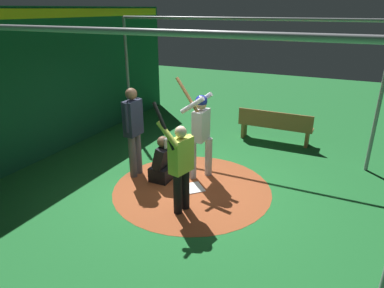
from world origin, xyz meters
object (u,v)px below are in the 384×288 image
at_px(visitor, 181,164).
at_px(batter, 200,129).
at_px(bench, 275,126).
at_px(baseball_0, 182,199).
at_px(catcher, 163,163).
at_px(home_plate, 192,188).
at_px(umpire, 133,127).

bearing_deg(visitor, batter, 113.61).
relative_size(bench, baseball_0, 25.99).
bearing_deg(catcher, batter, 39.26).
relative_size(home_plate, batter, 0.20).
bearing_deg(batter, bench, 70.57).
xyz_separation_m(home_plate, baseball_0, (0.03, -0.49, 0.03)).
xyz_separation_m(home_plate, umpire, (-1.34, 0.05, 1.06)).
height_order(batter, visitor, batter).
bearing_deg(visitor, baseball_0, 127.49).
height_order(catcher, visitor, visitor).
bearing_deg(umpire, visitor, -28.88).
bearing_deg(catcher, home_plate, -4.75).
bearing_deg(baseball_0, bench, 77.28).
bearing_deg(umpire, home_plate, -1.98).
xyz_separation_m(visitor, bench, (0.72, 4.03, -0.45)).
distance_m(home_plate, visitor, 1.20).
bearing_deg(home_plate, batter, 97.80).
bearing_deg(batter, catcher, -140.74).
xyz_separation_m(catcher, baseball_0, (0.71, -0.55, -0.34)).
bearing_deg(home_plate, visitor, -78.57).
bearing_deg(bench, home_plate, -105.07).
bearing_deg(baseball_0, batter, 95.80).
bearing_deg(visitor, bench, 93.59).
distance_m(home_plate, bench, 3.39).
relative_size(umpire, baseball_0, 25.38).
xyz_separation_m(home_plate, batter, (-0.08, 0.55, 1.06)).
height_order(home_plate, umpire, umpire).
xyz_separation_m(umpire, baseball_0, (1.37, -0.54, -1.02)).
bearing_deg(bench, catcher, -116.02).
relative_size(batter, bench, 1.09).
bearing_deg(catcher, baseball_0, -37.59).
distance_m(catcher, bench, 3.55).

